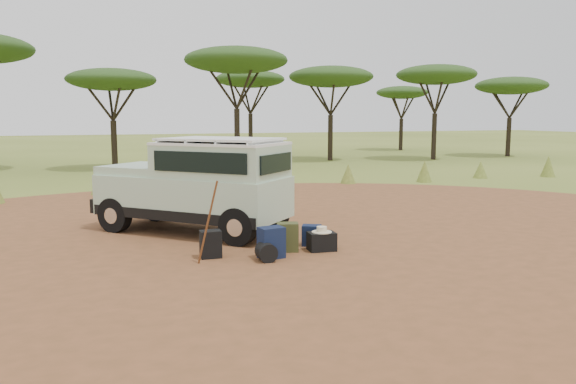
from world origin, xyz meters
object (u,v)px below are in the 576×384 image
object	(u,v)px
backpack_olive	(288,237)
hard_case	(322,242)
backpack_navy	(271,243)
backpack_black	(211,244)
walking_staff	(208,223)
safari_vehicle	(198,187)
duffel_navy	(312,235)

from	to	relation	value
backpack_olive	hard_case	xyz separation A→B (m)	(0.63, -0.17, -0.10)
backpack_navy	backpack_black	bearing A→B (deg)	149.23
walking_staff	hard_case	bearing A→B (deg)	-49.63
safari_vehicle	walking_staff	world-z (taller)	safari_vehicle
walking_staff	backpack_black	distance (m)	0.66
duffel_navy	backpack_olive	bearing A→B (deg)	-127.27
backpack_black	hard_case	distance (m)	2.13
duffel_navy	walking_staff	bearing A→B (deg)	-134.73
safari_vehicle	walking_staff	xyz separation A→B (m)	(-0.38, -2.73, -0.28)
backpack_black	backpack_olive	xyz separation A→B (m)	(1.48, -0.03, 0.02)
safari_vehicle	backpack_black	size ratio (longest dim) A/B	8.32
duffel_navy	hard_case	bearing A→B (deg)	-59.06
walking_staff	hard_case	distance (m)	2.33
backpack_olive	hard_case	distance (m)	0.66
backpack_navy	walking_staff	bearing A→B (deg)	171.84
walking_staff	backpack_olive	size ratio (longest dim) A/B	2.74
safari_vehicle	backpack_navy	bearing A→B (deg)	-28.56
walking_staff	hard_case	xyz separation A→B (m)	(2.25, 0.23, -0.56)
backpack_olive	duffel_navy	bearing A→B (deg)	40.97
backpack_black	backpack_navy	xyz separation A→B (m)	(1.03, -0.41, 0.03)
backpack_black	backpack_navy	size ratio (longest dim) A/B	0.88
safari_vehicle	backpack_olive	bearing A→B (deg)	-16.66
backpack_navy	duffel_navy	distance (m)	1.26
walking_staff	backpack_navy	size ratio (longest dim) A/B	2.63
safari_vehicle	hard_case	world-z (taller)	safari_vehicle
backpack_navy	hard_case	size ratio (longest dim) A/B	1.13
backpack_black	hard_case	size ratio (longest dim) A/B	1.00
duffel_navy	hard_case	xyz separation A→B (m)	(0.02, -0.45, -0.03)
safari_vehicle	duffel_navy	bearing A→B (deg)	-2.59
backpack_navy	hard_case	distance (m)	1.11
safari_vehicle	duffel_navy	world-z (taller)	safari_vehicle
safari_vehicle	backpack_black	world-z (taller)	safari_vehicle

